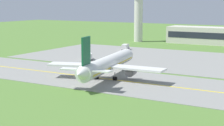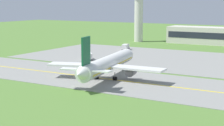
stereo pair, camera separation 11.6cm
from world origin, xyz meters
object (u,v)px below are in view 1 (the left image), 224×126
object	(u,v)px
airplane_lead	(108,64)
control_tower	(139,9)
service_truck_fuel	(88,56)
service_truck_baggage	(125,47)

from	to	relation	value
airplane_lead	control_tower	world-z (taller)	control_tower
airplane_lead	service_truck_fuel	distance (m)	34.39
service_truck_baggage	control_tower	bearing A→B (deg)	107.57
airplane_lead	control_tower	xyz separation A→B (m)	(-35.79, 90.45, 13.00)
airplane_lead	service_truck_baggage	bearing A→B (deg)	113.90
airplane_lead	service_truck_fuel	bearing A→B (deg)	132.76
service_truck_baggage	control_tower	distance (m)	38.82
service_truck_fuel	control_tower	xyz separation A→B (m)	(-12.51, 65.28, 15.59)
airplane_lead	service_truck_fuel	world-z (taller)	airplane_lead
airplane_lead	service_truck_baggage	xyz separation A→B (m)	(-25.06, 56.56, -2.60)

